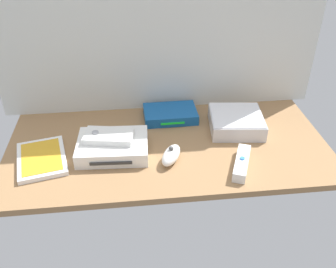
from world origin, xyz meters
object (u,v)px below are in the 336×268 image
network_router (170,114)px  remote_classic_pad (109,136)px  game_case (42,158)px  remote_nunchuk (173,155)px  game_console (113,146)px  remote_wand (242,163)px  mini_computer (236,122)px

network_router → remote_classic_pad: 26.91cm
game_case → remote_classic_pad: size_ratio=1.38×
remote_nunchuk → remote_classic_pad: (-18.42, 6.95, 3.37)cm
remote_nunchuk → game_console: bearing=-171.8°
game_case → remote_wand: remote_wand is taller
remote_wand → network_router: bearing=142.6°
remote_wand → remote_classic_pad: (-37.73, 12.24, 3.90)cm
mini_computer → game_case: 62.38cm
network_router → game_console: bearing=-138.4°
game_console → remote_classic_pad: (-0.94, 0.92, 3.21)cm
mini_computer → network_router: 22.73cm
network_router → remote_nunchuk: bearing=-95.9°
mini_computer → network_router: (-20.92, 8.84, -0.94)cm
mini_computer → remote_nunchuk: bearing=-146.7°
game_console → game_case: (-20.92, -1.71, -1.44)cm
mini_computer → remote_classic_pad: (-41.43, -8.17, 2.77)cm
game_console → network_router: game_console is taller
game_case → network_router: 45.01cm
mini_computer → network_router: bearing=157.1°
network_router → remote_wand: bearing=-60.4°
remote_nunchuk → remote_classic_pad: bearing=-173.5°
mini_computer → game_case: (-61.41, -10.80, -1.88)cm
game_console → network_router: (19.57, 17.93, -0.50)cm
mini_computer → remote_wand: (-3.70, -20.42, -1.13)cm
remote_wand → remote_classic_pad: bearing=-175.9°
mini_computer → remote_wand: bearing=-100.3°
mini_computer → remote_classic_pad: bearing=-168.8°
game_console → mini_computer: (40.49, 9.09, 0.44)cm
game_console → remote_classic_pad: bearing=138.8°
remote_wand → remote_nunchuk: 20.04cm
game_console → mini_computer: size_ratio=1.16×
remote_wand → remote_classic_pad: 39.86cm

